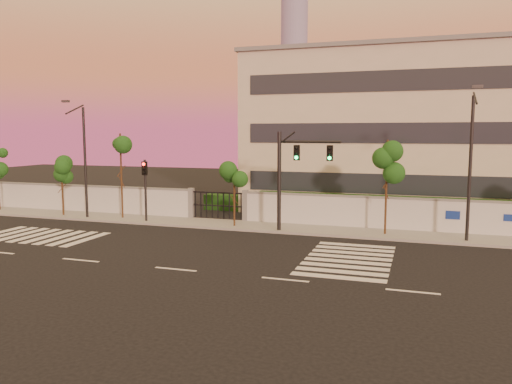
# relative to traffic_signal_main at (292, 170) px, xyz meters

# --- Properties ---
(ground) EXTENTS (120.00, 120.00, 0.00)m
(ground) POSITION_rel_traffic_signal_main_xyz_m (-2.84, -9.41, -3.84)
(ground) COLOR black
(ground) RESTS_ON ground
(sidewalk) EXTENTS (60.00, 3.00, 0.15)m
(sidewalk) POSITION_rel_traffic_signal_main_xyz_m (-2.84, 1.09, -3.76)
(sidewalk) COLOR gray
(sidewalk) RESTS_ON ground
(perimeter_wall) EXTENTS (60.00, 0.36, 2.20)m
(perimeter_wall) POSITION_rel_traffic_signal_main_xyz_m (-2.74, 2.59, -2.77)
(perimeter_wall) COLOR silver
(perimeter_wall) RESTS_ON ground
(hedge_row) EXTENTS (41.00, 4.25, 1.80)m
(hedge_row) POSITION_rel_traffic_signal_main_xyz_m (-1.67, 5.32, -3.02)
(hedge_row) COLOR black
(hedge_row) RESTS_ON ground
(institutional_building) EXTENTS (24.40, 12.40, 12.25)m
(institutional_building) POSITION_rel_traffic_signal_main_xyz_m (6.16, 12.57, 2.32)
(institutional_building) COLOR beige
(institutional_building) RESTS_ON ground
(distant_skyscraper) EXTENTS (16.00, 16.00, 118.00)m
(distant_skyscraper) POSITION_rel_traffic_signal_main_xyz_m (-67.84, 270.59, 58.15)
(distant_skyscraper) COLOR gray
(distant_skyscraper) RESTS_ON ground
(road_markings) EXTENTS (57.00, 7.62, 0.02)m
(road_markings) POSITION_rel_traffic_signal_main_xyz_m (-4.42, -5.66, -3.83)
(road_markings) COLOR silver
(road_markings) RESTS_ON ground
(street_tree_b) EXTENTS (1.61, 1.28, 4.24)m
(street_tree_b) POSITION_rel_traffic_signal_main_xyz_m (-17.02, 0.62, -0.71)
(street_tree_b) COLOR #382314
(street_tree_b) RESTS_ON ground
(street_tree_c) EXTENTS (1.55, 1.23, 5.98)m
(street_tree_c) POSITION_rel_traffic_signal_main_xyz_m (-12.32, 0.97, 0.56)
(street_tree_c) COLOR #382314
(street_tree_c) RESTS_ON ground
(street_tree_d) EXTENTS (1.43, 1.14, 3.94)m
(street_tree_d) POSITION_rel_traffic_signal_main_xyz_m (-3.82, 0.52, -0.93)
(street_tree_d) COLOR #382314
(street_tree_d) RESTS_ON ground
(street_tree_e) EXTENTS (1.56, 1.24, 5.61)m
(street_tree_e) POSITION_rel_traffic_signal_main_xyz_m (5.45, 0.89, 0.29)
(street_tree_e) COLOR #382314
(street_tree_e) RESTS_ON ground
(traffic_signal_main) EXTENTS (3.83, 0.71, 6.07)m
(traffic_signal_main) POSITION_rel_traffic_signal_main_xyz_m (0.00, 0.00, 0.00)
(traffic_signal_main) COLOR black
(traffic_signal_main) RESTS_ON ground
(traffic_signal_secondary) EXTENTS (0.33, 0.33, 4.25)m
(traffic_signal_secondary) POSITION_rel_traffic_signal_main_xyz_m (-10.09, 0.29, -1.14)
(traffic_signal_secondary) COLOR black
(traffic_signal_secondary) RESTS_ON ground
(streetlight_west) EXTENTS (0.48, 1.95, 8.12)m
(streetlight_west) POSITION_rel_traffic_signal_main_xyz_m (-14.81, 0.18, 0.55)
(streetlight_west) COLOR black
(streetlight_west) RESTS_ON ground
(streetlight_east) EXTENTS (0.50, 2.01, 8.35)m
(streetlight_east) POSITION_rel_traffic_signal_main_xyz_m (9.80, 0.23, 0.67)
(streetlight_east) COLOR black
(streetlight_east) RESTS_ON ground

